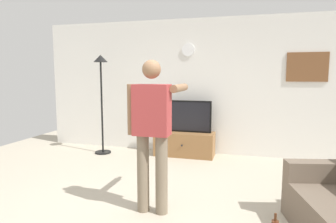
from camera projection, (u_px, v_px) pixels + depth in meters
ground_plane at (142, 215)px, 3.38m from camera, size 8.40×8.40×0.00m
back_wall at (192, 87)px, 6.03m from camera, size 6.40×0.10×2.70m
tv_stand at (184, 144)px, 5.85m from camera, size 1.16×0.49×0.47m
television at (185, 116)px, 5.83m from camera, size 1.03×0.07×0.62m
wall_clock at (188, 50)px, 5.90m from camera, size 0.25×0.03×0.25m
framed_picture at (307, 67)px, 5.37m from camera, size 0.70×0.04×0.53m
floor_lamp at (101, 84)px, 5.90m from camera, size 0.32×0.32×1.98m
person_standing_nearer_lamp at (152, 127)px, 3.36m from camera, size 0.59×0.78×1.76m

